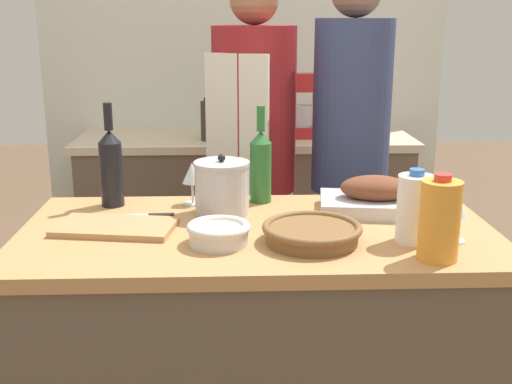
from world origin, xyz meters
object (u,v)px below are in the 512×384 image
Objects in this scene: roasting_pan at (375,198)px; person_cook_aproned at (254,161)px; milk_jug at (415,208)px; wine_bottle_green at (261,165)px; condiment_bottle_tall at (259,119)px; wine_bottle_dark at (111,166)px; mixing_bowl at (219,233)px; person_cook_guest at (350,158)px; juice_jug at (440,220)px; wine_glass_right at (456,206)px; knife_chef at (143,216)px; wicker_basket at (312,232)px; stock_pot at (222,188)px; condiment_bottle_extra at (211,117)px; cutting_board at (115,227)px; wine_glass_left at (192,175)px; condiment_bottle_short at (207,121)px; stand_mixer at (306,111)px.

roasting_pan is 0.22× the size of person_cook_aproned.
milk_jug is 0.57m from wine_bottle_green.
condiment_bottle_tall is at bearing 112.53° from person_cook_aproned.
wine_bottle_dark is (-0.48, -0.03, 0.01)m from wine_bottle_green.
wine_bottle_dark is at bearing 172.85° from roasting_pan.
mixing_bowl is (-0.48, -0.28, -0.01)m from roasting_pan.
mixing_bowl is 0.10× the size of person_cook_guest.
juice_jug is at bearing -70.78° from person_cook_guest.
wine_glass_right is 0.92m from knife_chef.
stock_pot reaches higher than wicker_basket.
knife_chef is 0.94× the size of condiment_bottle_extra.
roasting_pan reaches higher than cutting_board.
knife_chef is 1.58m from condiment_bottle_tall.
wine_glass_left is at bearing -83.66° from person_cook_aproned.
condiment_bottle_short reaches higher than wicker_basket.
stand_mixer reaches higher than condiment_bottle_tall.
knife_chef is at bearing 62.90° from cutting_board.
knife_chef is (-0.15, -0.14, -0.10)m from wine_glass_left.
condiment_bottle_tall is at bearing 83.96° from mixing_bowl.
stand_mixer is 0.20× the size of person_cook_aproned.
cutting_board is 1.55m from condiment_bottle_extra.
cutting_board is at bearing 162.95° from juice_jug.
roasting_pan is 1.78× the size of milk_jug.
milk_jug is at bearing -8.94° from cutting_board.
person_cook_guest is at bearing -82.48° from stand_mixer.
roasting_pan reaches higher than mixing_bowl.
condiment_bottle_tall is at bearing 92.12° from wicker_basket.
milk_jug reaches higher than cutting_board.
juice_jug is 1.20m from person_cook_aproned.
juice_jug reaches higher than condiment_bottle_extra.
condiment_bottle_extra reaches higher than roasting_pan.
cutting_board is 0.33m from mixing_bowl.
condiment_bottle_short is (0.15, 1.31, 0.09)m from knife_chef.
condiment_bottle_extra is at bearing 100.86° from wicker_basket.
stand_mixer is 0.72m from person_cook_aproned.
condiment_bottle_extra is at bearing 81.32° from cutting_board.
stock_pot reaches higher than mixing_bowl.
wine_bottle_dark is (-0.36, 0.10, 0.05)m from stock_pot.
wine_glass_right is at bearing -0.94° from wicker_basket.
person_cook_aproned is at bearing 69.65° from wine_glass_left.
cutting_board is 1.08× the size of wine_bottle_dark.
person_cook_guest reaches higher than condiment_bottle_extra.
wine_bottle_dark is at bearing -121.67° from stand_mixer.
wine_glass_left is 0.08× the size of person_cook_aproned.
wine_glass_right is at bearing -60.75° from roasting_pan.
condiment_bottle_tall reaches higher than wine_glass_right.
knife_chef is 1.32m from condiment_bottle_short.
wine_glass_left is (-0.65, 0.52, -0.00)m from juice_jug.
wicker_basket is at bearing -48.22° from stock_pot.
person_cook_guest is (-0.03, 1.04, -0.07)m from juice_jug.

